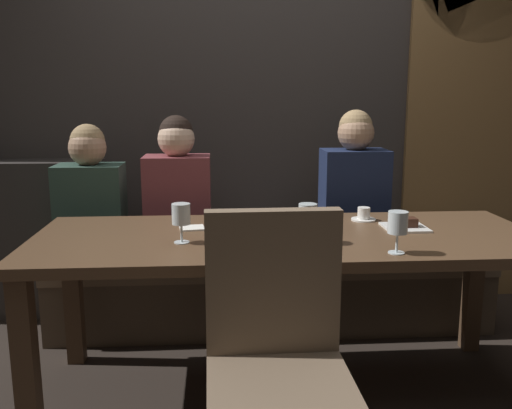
{
  "coord_description": "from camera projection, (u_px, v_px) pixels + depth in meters",
  "views": [
    {
      "loc": [
        -0.3,
        -2.31,
        1.34
      ],
      "look_at": [
        -0.13,
        0.17,
        0.84
      ],
      "focal_mm": 38.68,
      "sensor_mm": 36.0,
      "label": 1
    }
  ],
  "objects": [
    {
      "name": "ground",
      "position": [
        286.0,
        389.0,
        2.55
      ],
      "size": [
        9.0,
        9.0,
        0.0
      ],
      "primitive_type": "plane",
      "color": "black"
    },
    {
      "name": "back_wall_tiled",
      "position": [
        264.0,
        68.0,
        3.45
      ],
      "size": [
        6.0,
        0.12,
        3.0
      ],
      "primitive_type": "cube",
      "color": "#383330",
      "rests_on": "ground"
    },
    {
      "name": "arched_door",
      "position": [
        477.0,
        90.0,
        3.5
      ],
      "size": [
        0.9,
        0.05,
        2.55
      ],
      "color": "olive",
      "rests_on": "ground"
    },
    {
      "name": "back_counter",
      "position": [
        14.0,
        238.0,
        3.37
      ],
      "size": [
        1.1,
        0.28,
        0.95
      ],
      "primitive_type": "cube",
      "color": "#2F2B29",
      "rests_on": "ground"
    },
    {
      "name": "dining_table",
      "position": [
        287.0,
        254.0,
        2.42
      ],
      "size": [
        2.2,
        0.84,
        0.74
      ],
      "color": "#493422",
      "rests_on": "ground"
    },
    {
      "name": "banquette_bench",
      "position": [
        271.0,
        290.0,
        3.19
      ],
      "size": [
        2.5,
        0.44,
        0.45
      ],
      "color": "#4A3C2E",
      "rests_on": "ground"
    },
    {
      "name": "chair_near_side",
      "position": [
        277.0,
        348.0,
        1.73
      ],
      "size": [
        0.45,
        0.45,
        0.98
      ],
      "color": "brown",
      "rests_on": "ground"
    },
    {
      "name": "diner_redhead",
      "position": [
        90.0,
        195.0,
        3.01
      ],
      "size": [
        0.36,
        0.24,
        0.73
      ],
      "color": "#2D473D",
      "rests_on": "banquette_bench"
    },
    {
      "name": "diner_bearded",
      "position": [
        178.0,
        191.0,
        3.04
      ],
      "size": [
        0.36,
        0.24,
        0.78
      ],
      "color": "brown",
      "rests_on": "banquette_bench"
    },
    {
      "name": "diner_far_end",
      "position": [
        354.0,
        186.0,
        3.09
      ],
      "size": [
        0.36,
        0.24,
        0.81
      ],
      "color": "#192342",
      "rests_on": "banquette_bench"
    },
    {
      "name": "wine_glass_far_right",
      "position": [
        308.0,
        216.0,
        2.24
      ],
      "size": [
        0.08,
        0.08,
        0.16
      ],
      "color": "silver",
      "rests_on": "dining_table"
    },
    {
      "name": "wine_glass_end_left",
      "position": [
        181.0,
        216.0,
        2.25
      ],
      "size": [
        0.08,
        0.08,
        0.16
      ],
      "color": "silver",
      "rests_on": "dining_table"
    },
    {
      "name": "wine_glass_center_back",
      "position": [
        398.0,
        224.0,
        2.1
      ],
      "size": [
        0.08,
        0.08,
        0.16
      ],
      "color": "silver",
      "rests_on": "dining_table"
    },
    {
      "name": "espresso_cup",
      "position": [
        364.0,
        215.0,
        2.66
      ],
      "size": [
        0.12,
        0.12,
        0.06
      ],
      "color": "white",
      "rests_on": "dining_table"
    },
    {
      "name": "dessert_plate",
      "position": [
        406.0,
        226.0,
        2.5
      ],
      "size": [
        0.19,
        0.19,
        0.05
      ],
      "color": "white",
      "rests_on": "dining_table"
    },
    {
      "name": "folded_napkin",
      "position": [
        192.0,
        228.0,
        2.5
      ],
      "size": [
        0.12,
        0.11,
        0.01
      ],
      "primitive_type": "cube",
      "rotation": [
        0.0,
        0.0,
        0.14
      ],
      "color": "silver",
      "rests_on": "dining_table"
    }
  ]
}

